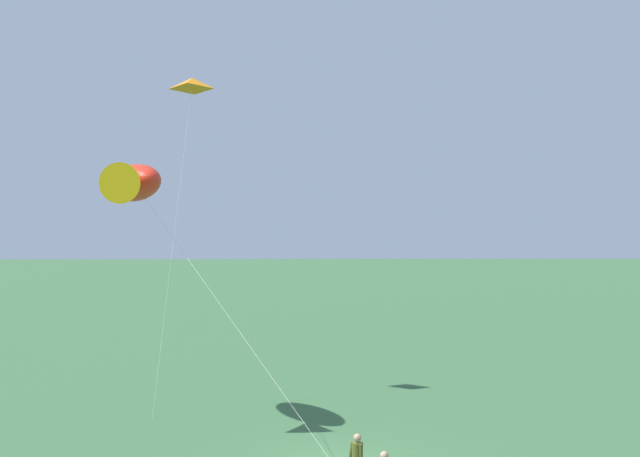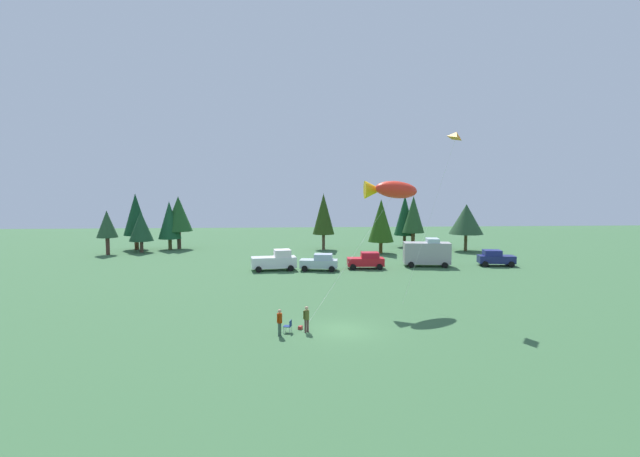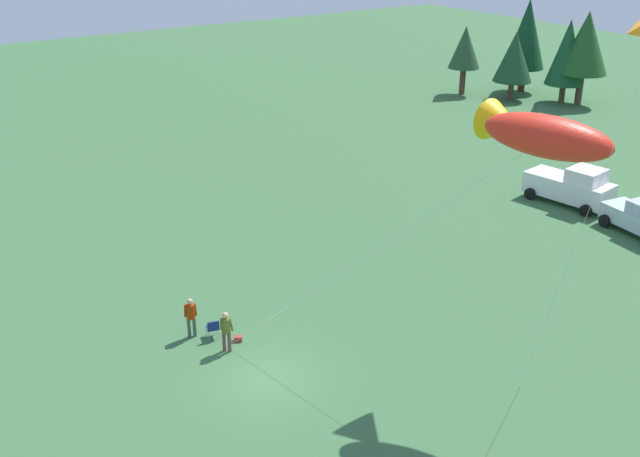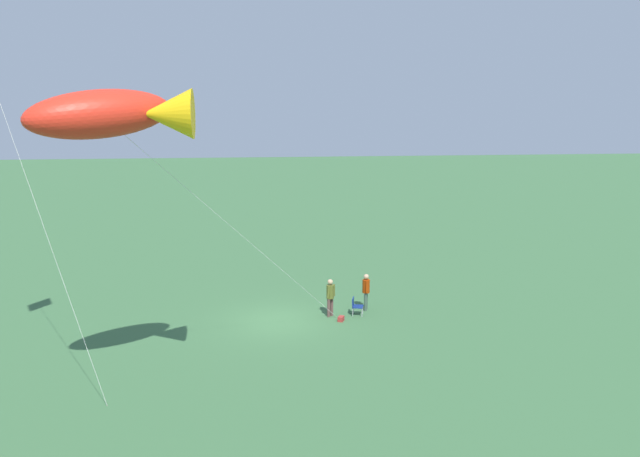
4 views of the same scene
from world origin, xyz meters
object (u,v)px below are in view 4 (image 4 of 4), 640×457
object	(u,v)px
person_spectator	(366,289)
backpack_on_grass	(341,319)
folding_chair	(356,305)
person_kite_flyer	(330,295)
kite_large_fish	(117,114)

from	to	relation	value
person_spectator	backpack_on_grass	xyz separation A→B (m)	(1.37, 1.37, -0.91)
folding_chair	person_spectator	size ratio (longest dim) A/B	0.47
person_spectator	backpack_on_grass	size ratio (longest dim) A/B	5.44
person_kite_flyer	backpack_on_grass	bearing A→B (deg)	-14.44
person_kite_flyer	kite_large_fish	distance (m)	13.64
person_kite_flyer	kite_large_fish	bearing A→B (deg)	-85.47
person_kite_flyer	kite_large_fish	size ratio (longest dim) A/B	0.17
folding_chair	person_spectator	xyz separation A→B (m)	(-0.59, -0.66, 0.53)
person_kite_flyer	backpack_on_grass	xyz separation A→B (m)	(-0.40, 0.70, -0.91)
backpack_on_grass	kite_large_fish	world-z (taller)	kite_large_fish
backpack_on_grass	person_kite_flyer	bearing A→B (deg)	-60.59
person_spectator	kite_large_fish	size ratio (longest dim) A/B	0.17
person_kite_flyer	folding_chair	bearing A→B (deg)	46.17
folding_chair	kite_large_fish	world-z (taller)	kite_large_fish
backpack_on_grass	kite_large_fish	distance (m)	14.03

